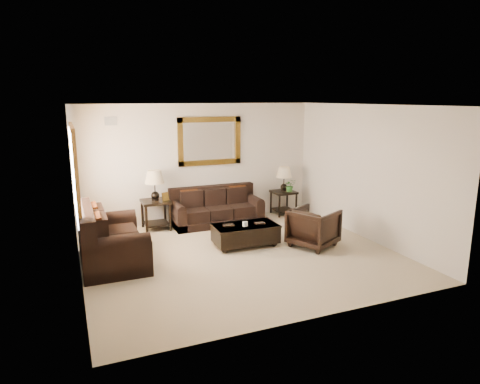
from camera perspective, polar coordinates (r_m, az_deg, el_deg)
name	(u,v)px	position (r m, az deg, el deg)	size (l,w,h in m)	color
room	(241,183)	(7.56, 0.08, 1.23)	(5.51, 5.01, 2.71)	tan
window	(75,174)	(7.86, -21.11, 2.30)	(0.07, 1.96, 1.66)	white
mirror	(210,141)	(9.87, -4.05, 6.78)	(1.50, 0.06, 1.10)	#512D10
air_vent	(111,121)	(9.39, -16.86, 9.05)	(0.25, 0.02, 0.18)	#999999
sofa	(216,210)	(9.80, -3.23, -2.47)	(2.03, 0.87, 0.83)	black
loveseat	(108,242)	(7.80, -17.14, -6.44)	(1.06, 1.79, 1.01)	black
end_table_left	(155,191)	(9.39, -11.25, 0.11)	(0.59, 0.59, 1.31)	black
end_table_right	(284,184)	(10.48, 5.87, 1.12)	(0.54, 0.54, 1.18)	black
coffee_table	(245,233)	(8.33, 0.73, -5.44)	(1.26, 0.71, 0.53)	black
armchair	(314,226)	(8.39, 9.79, -4.44)	(0.80, 0.75, 0.82)	black
potted_plant	(290,187)	(10.47, 6.68, 0.71)	(0.27, 0.30, 0.24)	#285F20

